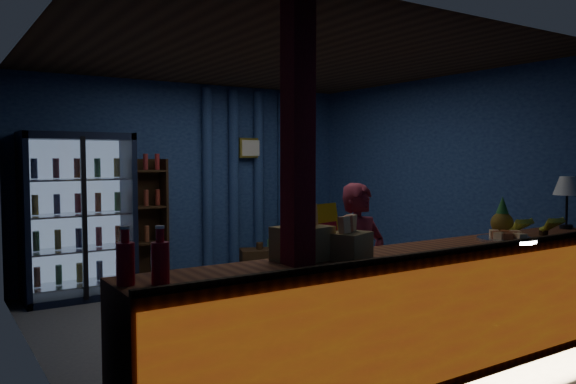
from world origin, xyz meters
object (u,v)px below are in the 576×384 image
at_px(pastry_tray, 506,238).
at_px(green_chair, 297,257).
at_px(table_lamp, 567,188).
at_px(shopkeeper, 360,268).

bearing_deg(pastry_tray, green_chair, 85.35).
bearing_deg(green_chair, pastry_tray, 66.50).
bearing_deg(green_chair, table_lamp, 86.00).
bearing_deg(table_lamp, green_chair, 104.86).
distance_m(shopkeeper, pastry_tray, 1.20).
bearing_deg(table_lamp, shopkeeper, 164.65).
xyz_separation_m(green_chair, table_lamp, (0.86, -3.26, 1.06)).
relative_size(pastry_tray, table_lamp, 0.94).
relative_size(shopkeeper, table_lamp, 2.86).
bearing_deg(shopkeeper, pastry_tray, -41.56).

